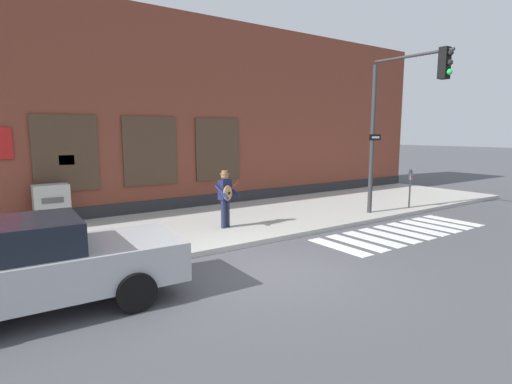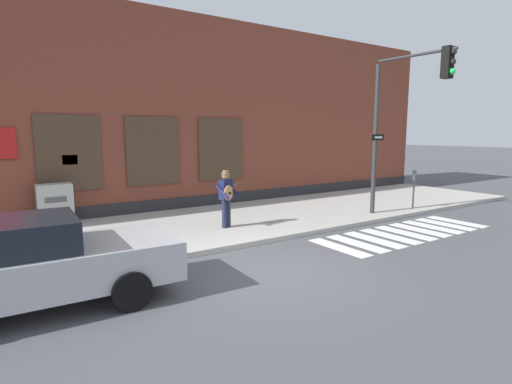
# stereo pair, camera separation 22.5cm
# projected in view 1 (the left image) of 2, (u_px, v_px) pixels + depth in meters

# --- Properties ---
(ground_plane) EXTENTS (160.00, 160.00, 0.00)m
(ground_plane) POSITION_uv_depth(u_px,v_px,m) (270.00, 270.00, 8.47)
(ground_plane) COLOR #4C4C51
(sidewalk) EXTENTS (28.00, 5.25, 0.14)m
(sidewalk) POSITION_uv_depth(u_px,v_px,m) (184.00, 228.00, 11.94)
(sidewalk) COLOR #ADAAA3
(sidewalk) RESTS_ON ground
(building_backdrop) EXTENTS (28.00, 4.06, 7.09)m
(building_backdrop) POSITION_uv_depth(u_px,v_px,m) (130.00, 115.00, 15.18)
(building_backdrop) COLOR brown
(building_backdrop) RESTS_ON ground
(crosswalk) EXTENTS (5.78, 1.90, 0.01)m
(crosswalk) POSITION_uv_depth(u_px,v_px,m) (403.00, 232.00, 11.68)
(crosswalk) COLOR silver
(crosswalk) RESTS_ON ground
(red_car) EXTENTS (4.67, 2.11, 1.53)m
(red_car) POSITION_uv_depth(u_px,v_px,m) (33.00, 266.00, 6.42)
(red_car) COLOR #B7BABF
(red_car) RESTS_ON ground
(busker) EXTENTS (0.78, 0.66, 1.67)m
(busker) POSITION_uv_depth(u_px,v_px,m) (226.00, 196.00, 11.55)
(busker) COLOR #1E233D
(busker) RESTS_ON sidewalk
(traffic_light) EXTENTS (0.60, 2.69, 5.16)m
(traffic_light) POSITION_uv_depth(u_px,v_px,m) (400.00, 107.00, 12.61)
(traffic_light) COLOR #2D2D30
(traffic_light) RESTS_ON sidewalk
(parking_meter) EXTENTS (0.13, 0.11, 1.44)m
(parking_meter) POSITION_uv_depth(u_px,v_px,m) (410.00, 183.00, 14.62)
(parking_meter) COLOR #47474C
(parking_meter) RESTS_ON sidewalk
(utility_box) EXTENTS (0.97, 0.55, 1.25)m
(utility_box) POSITION_uv_depth(u_px,v_px,m) (52.00, 205.00, 11.78)
(utility_box) COLOR #ADADA8
(utility_box) RESTS_ON sidewalk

